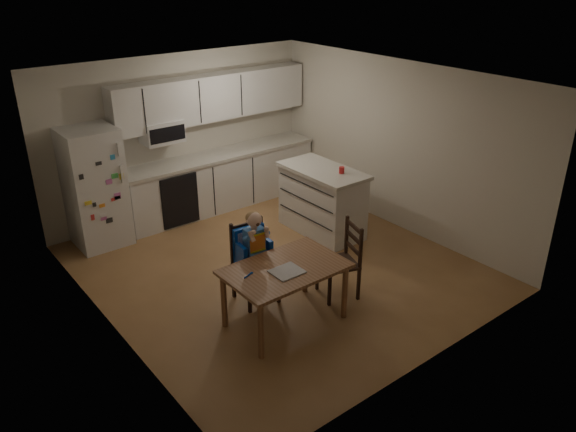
{
  "coord_description": "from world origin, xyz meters",
  "views": [
    {
      "loc": [
        -3.93,
        -5.24,
        3.78
      ],
      "look_at": [
        -0.15,
        -0.45,
        0.96
      ],
      "focal_mm": 35.0,
      "sensor_mm": 36.0,
      "label": 1
    }
  ],
  "objects_px": {
    "kitchen_island": "(322,200)",
    "refrigerator": "(95,188)",
    "dining_table": "(285,275)",
    "chair_side": "(346,255)",
    "red_cup": "(342,170)",
    "chair_booster": "(253,247)"
  },
  "relations": [
    {
      "from": "red_cup",
      "to": "dining_table",
      "type": "bearing_deg",
      "value": -148.45
    },
    {
      "from": "chair_booster",
      "to": "red_cup",
      "type": "bearing_deg",
      "value": 21.97
    },
    {
      "from": "chair_booster",
      "to": "chair_side",
      "type": "distance_m",
      "value": 1.12
    },
    {
      "from": "dining_table",
      "to": "chair_side",
      "type": "bearing_deg",
      "value": 1.25
    },
    {
      "from": "red_cup",
      "to": "dining_table",
      "type": "distance_m",
      "value": 2.33
    },
    {
      "from": "kitchen_island",
      "to": "chair_booster",
      "type": "height_order",
      "value": "chair_booster"
    },
    {
      "from": "refrigerator",
      "to": "red_cup",
      "type": "bearing_deg",
      "value": -35.16
    },
    {
      "from": "dining_table",
      "to": "chair_booster",
      "type": "bearing_deg",
      "value": 89.58
    },
    {
      "from": "chair_booster",
      "to": "kitchen_island",
      "type": "bearing_deg",
      "value": 30.62
    },
    {
      "from": "kitchen_island",
      "to": "chair_booster",
      "type": "relative_size",
      "value": 1.16
    },
    {
      "from": "dining_table",
      "to": "chair_booster",
      "type": "height_order",
      "value": "chair_booster"
    },
    {
      "from": "kitchen_island",
      "to": "chair_side",
      "type": "xyz_separation_m",
      "value": [
        -0.92,
        -1.48,
        0.03
      ]
    },
    {
      "from": "chair_booster",
      "to": "chair_side",
      "type": "xyz_separation_m",
      "value": [
        0.94,
        -0.6,
        -0.17
      ]
    },
    {
      "from": "refrigerator",
      "to": "kitchen_island",
      "type": "distance_m",
      "value": 3.25
    },
    {
      "from": "dining_table",
      "to": "red_cup",
      "type": "bearing_deg",
      "value": 31.55
    },
    {
      "from": "refrigerator",
      "to": "kitchen_island",
      "type": "xyz_separation_m",
      "value": [
        2.75,
        -1.7,
        -0.35
      ]
    },
    {
      "from": "refrigerator",
      "to": "chair_side",
      "type": "relative_size",
      "value": 1.79
    },
    {
      "from": "kitchen_island",
      "to": "red_cup",
      "type": "bearing_deg",
      "value": -73.54
    },
    {
      "from": "kitchen_island",
      "to": "refrigerator",
      "type": "bearing_deg",
      "value": 148.25
    },
    {
      "from": "kitchen_island",
      "to": "chair_side",
      "type": "bearing_deg",
      "value": -122.08
    },
    {
      "from": "refrigerator",
      "to": "dining_table",
      "type": "distance_m",
      "value": 3.32
    },
    {
      "from": "refrigerator",
      "to": "red_cup",
      "type": "relative_size",
      "value": 18.1
    }
  ]
}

